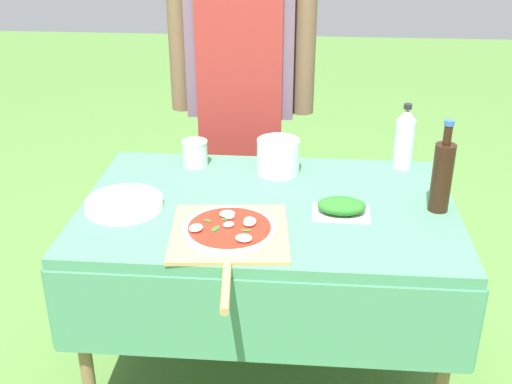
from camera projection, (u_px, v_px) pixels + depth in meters
The scene contains 10 objects.
ground_plane at pixel (267, 377), 2.41m from camera, with size 12.00×12.00×0.00m, color #517F38.
prep_table at pixel (268, 226), 2.13m from camera, with size 1.23×0.81×0.73m.
person_cook at pixel (242, 78), 2.66m from camera, with size 0.60×0.20×1.60m.
pizza_on_peel at pixel (229, 233), 1.89m from camera, with size 0.37×0.58×0.05m.
oil_bottle at pixel (442, 176), 2.00m from camera, with size 0.06×0.06×0.30m.
water_bottle at pixel (405, 138), 2.31m from camera, with size 0.07×0.07×0.24m.
herb_container at pixel (342, 207), 2.01m from camera, with size 0.18×0.12×0.05m.
mixing_tub at pixel (278, 157), 2.29m from camera, with size 0.15×0.15×0.13m, color silver.
plate_stack at pixel (124, 204), 2.06m from camera, with size 0.25×0.25×0.03m.
sauce_jar at pixel (195, 155), 2.36m from camera, with size 0.09×0.09×0.10m.
Camera 1 is at (0.11, -1.86, 1.68)m, focal length 45.00 mm.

